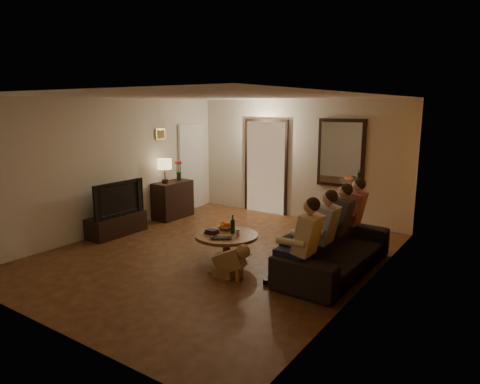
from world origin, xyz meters
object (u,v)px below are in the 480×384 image
Objects in this scene: coffee_table at (227,248)px; person_a at (303,248)px; dog at (230,260)px; person_d at (351,219)px; tv at (115,198)px; person_b at (322,237)px; laptop at (221,239)px; person_c at (337,227)px; bowl at (226,227)px; wine_bottle at (233,224)px; dresser at (173,200)px; tv_stand at (117,225)px; table_lamp at (165,171)px; sofa at (335,250)px.

person_a is at bearing -12.59° from coffee_table.
person_d is at bearing 54.76° from dog.
dog is (3.05, -0.51, -0.44)m from tv.
person_b reaches higher than laptop.
dog is at bearing -68.76° from laptop.
person_c reaches higher than bowl.
person_a and person_b have the same top height.
wine_bottle is at bearing -173.51° from person_b.
tv_stand is at bearing -90.00° from dresser.
person_c is at bearing 12.19° from tv_stand.
bowl is at bearing 152.45° from wine_bottle.
tv reaches higher than dresser.
table_lamp is 2.97m from wine_bottle.
laptop is at bearing 120.73° from sofa.
person_a reaches higher than coffee_table.
laptop is (-1.40, -1.14, -0.14)m from person_c.
person_a reaches higher than tv.
table_lamp is 0.46× the size of tv_stand.
tv_stand is 3.78× the size of wine_bottle.
person_b is (4.11, 0.29, -0.12)m from tv.
table_lamp is at bearing 80.91° from sofa.
laptop reaches higher than tv_stand.
table_lamp reaches higher than coffee_table.
person_b reaches higher than coffee_table.
tv is at bearing -175.99° from person_b.
wine_bottle is at bearing 65.38° from laptop.
person_c is at bearing 90.00° from person_b.
tv is at bearing -90.00° from table_lamp.
person_b is at bearing 10.02° from coffee_table.
tv is 3.49× the size of laptop.
person_d is 3.65× the size of laptop.
coffee_table is (2.61, 0.02, 0.03)m from tv_stand.
table_lamp reaches higher than person_c.
bowl is 0.79× the size of laptop.
person_a reaches higher than tv_stand.
dresser is 0.79× the size of tv.
table_lamp reaches higher than person_b.
dog is at bearing -169.39° from person_a.
sofa reaches higher than laptop.
dresser is at bearing 90.00° from tv_stand.
dresser is 0.76× the size of person_a.
coffee_table is (-0.44, 0.53, -0.06)m from dog.
dresser is 4.11m from person_d.
coffee_table is at bearing -89.50° from tv.
person_b is 3.87× the size of wine_bottle.
person_c is at bearing 21.01° from bowl.
tv_stand is 1.17× the size of coffee_table.
tv is at bearing 142.46° from laptop.
table_lamp is 1.41m from tv.
tv_stand is at bearing 142.46° from laptop.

